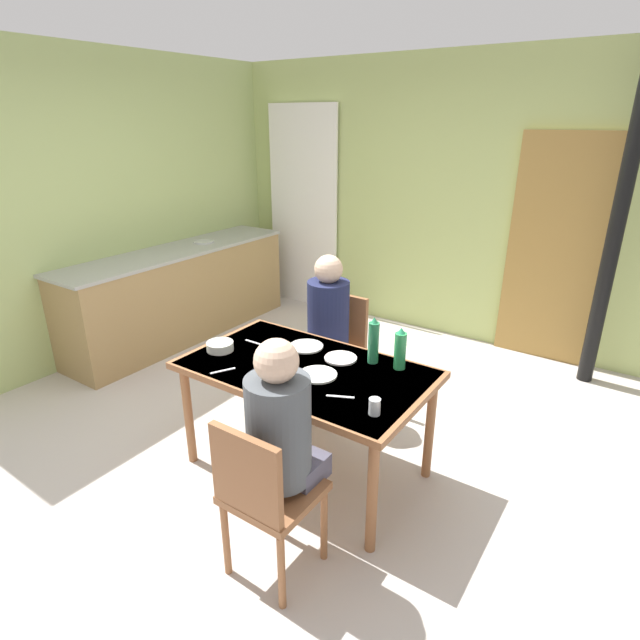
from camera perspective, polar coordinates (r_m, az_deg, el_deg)
ground_plane at (r=3.71m, az=-4.61°, el=-12.83°), size 6.50×6.50×0.00m
wall_back at (r=5.28m, az=12.55°, el=12.90°), size 4.77×0.10×2.67m
wall_left at (r=5.23m, az=-20.89°, el=11.94°), size 0.10×3.75×2.67m
door_wooden at (r=4.95m, az=24.73°, el=6.92°), size 0.80×0.05×2.00m
stove_pipe_column at (r=4.57m, az=30.24°, el=9.20°), size 0.12×0.12×2.67m
curtain_panel at (r=5.96m, az=-1.90°, el=12.27°), size 0.90×0.03×2.24m
kitchen_counter at (r=5.33m, az=-15.32°, el=2.94°), size 0.61×2.49×0.91m
dining_table at (r=3.07m, az=-1.59°, el=-6.42°), size 1.46×0.86×0.72m
chair_near_diner at (r=2.48m, az=-6.30°, el=-18.64°), size 0.40×0.40×0.87m
chair_far_diner at (r=3.85m, az=1.90°, el=-2.81°), size 0.40×0.40×0.87m
person_near_diner at (r=2.39m, az=-4.43°, el=-11.75°), size 0.30×0.37×0.77m
person_far_diner at (r=3.64m, az=0.80°, el=0.52°), size 0.30×0.37×0.77m
water_bottle_green_near at (r=3.05m, az=5.99°, el=-2.38°), size 0.07×0.07×0.29m
water_bottle_green_far at (r=3.00m, az=8.94°, el=-3.27°), size 0.07×0.07×0.26m
serving_bowl_center at (r=3.29m, az=-11.09°, el=-2.89°), size 0.17×0.17×0.05m
dinner_plate_near_left at (r=3.28m, az=-1.54°, el=-2.96°), size 0.22×0.22×0.01m
dinner_plate_near_right at (r=2.93m, az=-0.23°, el=-6.11°), size 0.22×0.22×0.01m
dinner_plate_far_center at (r=3.13m, az=2.32°, el=-4.28°), size 0.20×0.20×0.01m
drinking_glass_by_near_diner at (r=2.58m, az=6.11°, el=-9.58°), size 0.06×0.06×0.09m
cutlery_knife_near at (r=3.37m, az=-7.36°, el=-2.51°), size 0.15×0.02×0.00m
cutlery_fork_near at (r=3.04m, az=-10.79°, el=-5.59°), size 0.08×0.14×0.00m
cutlery_knife_far at (r=3.05m, az=-5.83°, el=-5.18°), size 0.15×0.04×0.00m
cutlery_fork_far at (r=2.73m, az=2.28°, el=-8.54°), size 0.14×0.08×0.00m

